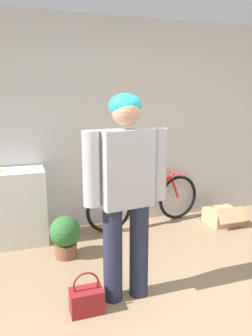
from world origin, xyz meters
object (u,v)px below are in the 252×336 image
object	(u,v)px
person	(126,185)
bicycle	(145,201)
handbag	(87,300)
potted_plant	(65,235)
cardboard_box	(223,216)

from	to	relation	value
person	bicycle	distance (m)	1.71
handbag	potted_plant	size ratio (longest dim) A/B	0.77
bicycle	potted_plant	xyz separation A→B (m)	(-1.12, -0.54, -0.08)
bicycle	handbag	world-z (taller)	bicycle
bicycle	cardboard_box	size ratio (longest dim) A/B	3.70
person	cardboard_box	world-z (taller)	person
person	bicycle	bearing A→B (deg)	53.89
bicycle	handbag	distance (m)	1.88
bicycle	potted_plant	size ratio (longest dim) A/B	3.62
person	handbag	distance (m)	0.95
handbag	cardboard_box	xyz separation A→B (m)	(2.10, 1.24, -0.01)
bicycle	cardboard_box	distance (m)	1.07
handbag	cardboard_box	world-z (taller)	handbag
bicycle	cardboard_box	xyz separation A→B (m)	(1.01, -0.27, -0.24)
bicycle	potted_plant	world-z (taller)	bicycle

